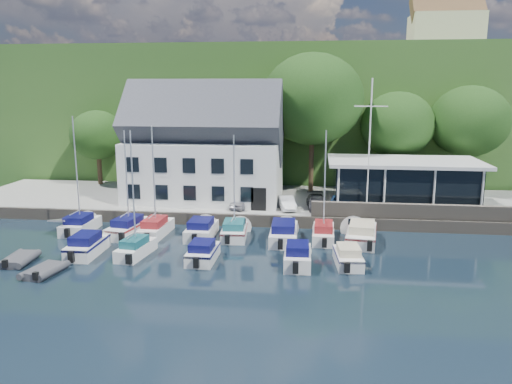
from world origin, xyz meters
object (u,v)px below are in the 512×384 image
(boat_r1_1, at_px, (126,178))
(boat_r1_5, at_px, (284,231))
(boat_r1_0, at_px, (77,178))
(boat_r1_7, at_px, (361,232))
(car_silver, at_px, (241,201))
(club_pavilion, at_px, (403,183))
(boat_r2_3, at_px, (298,254))
(car_dgrey, at_px, (317,202))
(boat_r2_0, at_px, (87,244))
(car_white, at_px, (287,203))
(boat_r2_1, at_px, (133,197))
(boat_r2_4, at_px, (348,255))
(boat_r1_3, at_px, (202,228))
(dinghy_0, at_px, (20,258))
(flagpole, at_px, (369,148))
(car_blue, at_px, (341,202))
(boat_r1_4, at_px, (234,184))
(boat_r1_2, at_px, (154,180))
(boat_r1_6, at_px, (325,184))
(dinghy_1, at_px, (44,269))
(harbor_building, at_px, (205,153))
(boat_r2_2, at_px, (203,251))

(boat_r1_1, xyz_separation_m, boat_r1_5, (12.19, -0.15, -3.77))
(boat_r1_0, relative_size, boat_r1_5, 1.25)
(boat_r1_7, bearing_deg, car_silver, 157.68)
(club_pavilion, xyz_separation_m, boat_r2_3, (-8.76, -13.75, -2.29))
(boat_r1_1, bearing_deg, car_dgrey, 32.02)
(car_dgrey, distance_m, boat_r1_1, 16.18)
(boat_r2_0, bearing_deg, car_dgrey, 33.79)
(boat_r2_0, bearing_deg, boat_r1_7, 13.61)
(car_white, relative_size, boat_r2_0, 0.58)
(boat_r2_1, relative_size, boat_r2_4, 1.63)
(boat_r1_0, distance_m, boat_r1_1, 4.16)
(boat_r2_4, bearing_deg, boat_r1_7, 70.78)
(boat_r1_3, height_order, dinghy_0, boat_r1_3)
(flagpole, distance_m, boat_r1_1, 19.50)
(car_dgrey, bearing_deg, car_blue, -9.66)
(boat_r2_0, height_order, boat_r2_1, boat_r2_1)
(car_white, relative_size, boat_r2_4, 0.68)
(boat_r1_4, distance_m, boat_r1_7, 10.20)
(flagpole, bearing_deg, boat_r1_1, -165.19)
(car_blue, xyz_separation_m, boat_r1_4, (-8.34, -5.87, 2.54))
(boat_r1_4, height_order, boat_r1_5, boat_r1_4)
(car_silver, relative_size, boat_r2_0, 0.58)
(club_pavilion, distance_m, boat_r2_0, 26.96)
(car_dgrey, bearing_deg, boat_r2_4, -85.58)
(boat_r1_2, distance_m, dinghy_0, 10.79)
(boat_r1_6, bearing_deg, car_silver, 143.86)
(boat_r1_5, bearing_deg, boat_r1_4, 173.42)
(boat_r2_0, relative_size, boat_r2_4, 1.16)
(car_dgrey, bearing_deg, boat_r2_3, -102.07)
(boat_r1_2, height_order, dinghy_1, boat_r1_2)
(boat_r1_6, height_order, boat_r2_4, boat_r1_6)
(boat_r1_4, bearing_deg, boat_r1_7, -4.42)
(boat_r1_5, relative_size, dinghy_0, 2.36)
(boat_r2_4, bearing_deg, boat_r1_2, 156.28)
(harbor_building, xyz_separation_m, flagpole, (14.57, -3.95, 1.19))
(car_silver, bearing_deg, boat_r1_5, -45.97)
(boat_r1_0, height_order, boat_r2_4, boat_r1_0)
(boat_r1_4, bearing_deg, car_white, 52.53)
(dinghy_0, bearing_deg, car_white, 33.10)
(car_blue, bearing_deg, boat_r2_0, -137.96)
(boat_r1_4, height_order, boat_r2_0, boat_r1_4)
(boat_r1_4, xyz_separation_m, boat_r1_7, (9.61, -0.01, -3.42))
(boat_r1_4, bearing_deg, car_silver, 89.14)
(car_white, bearing_deg, harbor_building, 145.17)
(boat_r1_6, distance_m, boat_r2_3, 6.95)
(flagpole, bearing_deg, dinghy_0, -152.78)
(boat_r1_0, xyz_separation_m, boat_r2_2, (11.26, -5.49, -3.72))
(boat_r1_0, bearing_deg, boat_r1_4, 0.31)
(car_dgrey, relative_size, boat_r2_0, 0.69)
(boat_r2_0, bearing_deg, boat_r1_3, 33.99)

